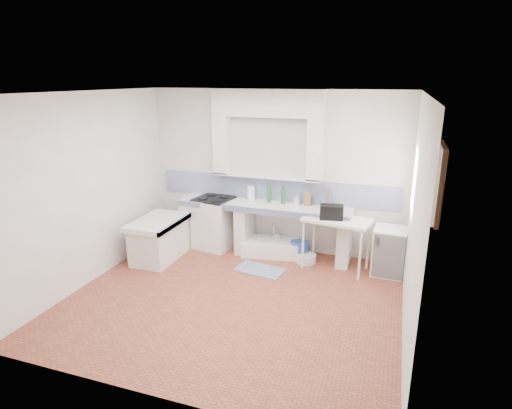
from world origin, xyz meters
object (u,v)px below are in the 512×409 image
(sink, at_px, (271,248))
(fridge, at_px, (389,251))
(side_table, at_px, (336,244))
(stove, at_px, (214,223))

(sink, bearing_deg, fridge, -14.10)
(sink, height_order, side_table, side_table)
(sink, relative_size, side_table, 0.95)
(stove, xyz_separation_m, side_table, (2.22, -0.23, -0.02))
(side_table, xyz_separation_m, fridge, (0.82, 0.08, -0.05))
(stove, xyz_separation_m, fridge, (3.04, -0.15, -0.07))
(stove, distance_m, fridge, 3.04)
(side_table, distance_m, fridge, 0.83)
(stove, distance_m, side_table, 2.23)
(side_table, bearing_deg, sink, 179.48)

